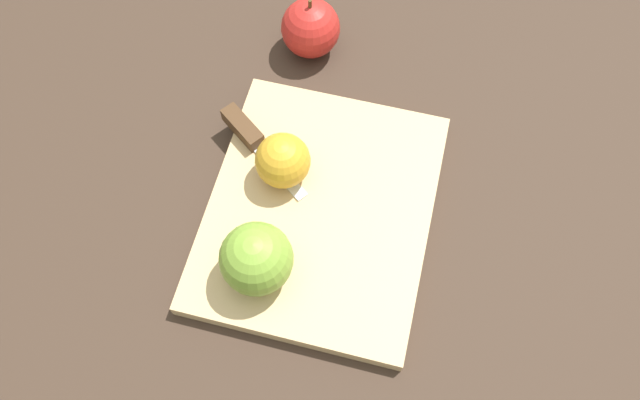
% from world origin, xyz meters
% --- Properties ---
extents(ground_plane, '(4.00, 4.00, 0.00)m').
position_xyz_m(ground_plane, '(0.00, 0.00, 0.00)').
color(ground_plane, '#38281E').
extents(cutting_board, '(0.38, 0.33, 0.02)m').
position_xyz_m(cutting_board, '(0.00, 0.00, 0.01)').
color(cutting_board, tan).
rests_on(cutting_board, ground_plane).
extents(apple_half_left, '(0.08, 0.08, 0.08)m').
position_xyz_m(apple_half_left, '(-0.11, 0.03, 0.06)').
color(apple_half_left, olive).
rests_on(apple_half_left, cutting_board).
extents(apple_half_right, '(0.07, 0.07, 0.07)m').
position_xyz_m(apple_half_right, '(0.02, 0.06, 0.06)').
color(apple_half_right, gold).
rests_on(apple_half_right, cutting_board).
extents(knife, '(0.09, 0.15, 0.02)m').
position_xyz_m(knife, '(0.06, 0.13, 0.03)').
color(knife, silver).
rests_on(knife, cutting_board).
extents(apple_whole, '(0.08, 0.08, 0.10)m').
position_xyz_m(apple_whole, '(0.24, 0.12, 0.04)').
color(apple_whole, red).
rests_on(apple_whole, ground_plane).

